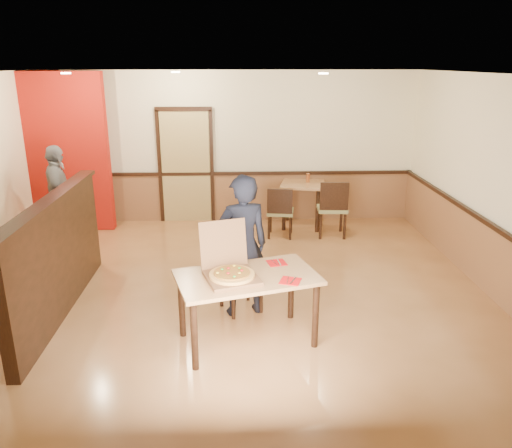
{
  "coord_description": "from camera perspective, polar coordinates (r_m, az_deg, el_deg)",
  "views": [
    {
      "loc": [
        0.16,
        -5.83,
        2.95
      ],
      "look_at": [
        0.39,
        0.0,
        1.04
      ],
      "focal_mm": 35.0,
      "sensor_mm": 36.0,
      "label": 1
    }
  ],
  "objects": [
    {
      "name": "spot_b",
      "position": [
        8.39,
        -9.18,
        16.77
      ],
      "size": [
        0.14,
        0.14,
        0.02
      ],
      "primitive_type": "cylinder",
      "color": "#FFDBB2",
      "rests_on": "ceiling"
    },
    {
      "name": "red_accent_panel",
      "position": [
        9.47,
        -21.22,
        7.52
      ],
      "size": [
        1.6,
        0.2,
        2.78
      ],
      "primitive_type": "cube",
      "color": "#A6150B",
      "rests_on": "floor"
    },
    {
      "name": "wall_right",
      "position": [
        6.9,
        26.88,
        3.19
      ],
      "size": [
        0.0,
        7.0,
        7.0
      ],
      "primitive_type": "plane",
      "rotation": [
        1.57,
        0.0,
        -1.57
      ],
      "color": "#FFF3C7",
      "rests_on": "floor"
    },
    {
      "name": "wainscot_right",
      "position": [
        7.15,
        25.59,
        -4.17
      ],
      "size": [
        0.04,
        7.0,
        0.9
      ],
      "primitive_type": "cube",
      "color": "brown",
      "rests_on": "floor"
    },
    {
      "name": "napkin_near",
      "position": [
        5.18,
        3.94,
        -6.5
      ],
      "size": [
        0.26,
        0.26,
        0.01
      ],
      "rotation": [
        0.0,
        0.0,
        -0.33
      ],
      "color": "red",
      "rests_on": "main_table"
    },
    {
      "name": "diner",
      "position": [
        5.89,
        -1.56,
        -2.55
      ],
      "size": [
        0.72,
        0.57,
        1.73
      ],
      "primitive_type": "imported",
      "rotation": [
        0.0,
        0.0,
        3.41
      ],
      "color": "black",
      "rests_on": "floor"
    },
    {
      "name": "side_table",
      "position": [
        9.23,
        5.32,
        3.56
      ],
      "size": [
        0.9,
        0.9,
        0.82
      ],
      "rotation": [
        0.0,
        0.0,
        -0.2
      ],
      "color": "tan",
      "rests_on": "floor"
    },
    {
      "name": "main_table",
      "position": [
        5.35,
        -1.02,
        -6.97
      ],
      "size": [
        1.65,
        1.22,
        0.79
      ],
      "rotation": [
        0.0,
        0.0,
        0.29
      ],
      "color": "tan",
      "rests_on": "floor"
    },
    {
      "name": "booth_partition",
      "position": [
        6.42,
        -21.75,
        -3.35
      ],
      "size": [
        0.2,
        3.1,
        1.44
      ],
      "color": "black",
      "rests_on": "floor"
    },
    {
      "name": "spot_a",
      "position": [
        8.02,
        -20.91,
        15.81
      ],
      "size": [
        0.14,
        0.14,
        0.02
      ],
      "primitive_type": "cylinder",
      "color": "#FFDBB2",
      "rests_on": "ceiling"
    },
    {
      "name": "wainscot_back",
      "position": [
        9.63,
        -3.1,
        3.08
      ],
      "size": [
        7.0,
        0.04,
        0.9
      ],
      "primitive_type": "cube",
      "color": "brown",
      "rests_on": "floor"
    },
    {
      "name": "chair_rail_right",
      "position": [
        6.99,
        25.96,
        -0.6
      ],
      "size": [
        0.06,
        7.0,
        0.06
      ],
      "primitive_type": "cube",
      "color": "black",
      "rests_on": "wall_right"
    },
    {
      "name": "back_door",
      "position": [
        9.53,
        -8.0,
        6.48
      ],
      "size": [
        0.9,
        0.06,
        2.1
      ],
      "primitive_type": "cube",
      "color": "tan",
      "rests_on": "wall_back"
    },
    {
      "name": "side_chair_right",
      "position": [
        8.73,
        8.73,
        2.01
      ],
      "size": [
        0.53,
        0.53,
        1.02
      ],
      "rotation": [
        0.0,
        0.0,
        3.09
      ],
      "color": "olive",
      "rests_on": "floor"
    },
    {
      "name": "floor",
      "position": [
        6.53,
        -3.42,
        -8.71
      ],
      "size": [
        7.0,
        7.0,
        0.0
      ],
      "primitive_type": "plane",
      "color": "tan",
      "rests_on": "ground"
    },
    {
      "name": "condiment",
      "position": [
        9.27,
        5.96,
        5.27
      ],
      "size": [
        0.06,
        0.06,
        0.16
      ],
      "primitive_type": "cylinder",
      "color": "#93441A",
      "rests_on": "side_table"
    },
    {
      "name": "wall_back",
      "position": [
        9.46,
        -3.19,
        8.69
      ],
      "size": [
        7.0,
        0.0,
        7.0
      ],
      "primitive_type": "plane",
      "rotation": [
        1.57,
        0.0,
        0.0
      ],
      "color": "#FFF3C7",
      "rests_on": "floor"
    },
    {
      "name": "chair_rail_back",
      "position": [
        9.5,
        -3.15,
        5.79
      ],
      "size": [
        7.0,
        0.06,
        0.06
      ],
      "primitive_type": "cube",
      "color": "black",
      "rests_on": "wall_back"
    },
    {
      "name": "spot_c",
      "position": [
        7.44,
        7.71,
        16.69
      ],
      "size": [
        0.14,
        0.14,
        0.02
      ],
      "primitive_type": "cylinder",
      "color": "#FFDBB2",
      "rests_on": "ceiling"
    },
    {
      "name": "diner_chair",
      "position": [
        6.16,
        -2.01,
        -5.34
      ],
      "size": [
        0.59,
        0.59,
        0.91
      ],
      "rotation": [
        0.0,
        0.0,
        0.42
      ],
      "color": "olive",
      "rests_on": "floor"
    },
    {
      "name": "pizza",
      "position": [
        5.19,
        -2.77,
        -5.82
      ],
      "size": [
        0.58,
        0.58,
        0.03
      ],
      "primitive_type": "cylinder",
      "rotation": [
        0.0,
        0.0,
        -0.25
      ],
      "color": "gold",
      "rests_on": "pizza_box"
    },
    {
      "name": "ceiling",
      "position": [
        5.83,
        -3.95,
        16.65
      ],
      "size": [
        7.0,
        7.0,
        0.0
      ],
      "primitive_type": "plane",
      "rotation": [
        3.14,
        0.0,
        0.0
      ],
      "color": "black",
      "rests_on": "wall_back"
    },
    {
      "name": "side_chair_left",
      "position": [
        8.63,
        2.78,
        1.59
      ],
      "size": [
        0.5,
        0.5,
        0.9
      ],
      "rotation": [
        0.0,
        0.0,
        3.0
      ],
      "color": "olive",
      "rests_on": "floor"
    },
    {
      "name": "passerby",
      "position": [
        8.76,
        -21.6,
        2.93
      ],
      "size": [
        0.66,
        1.06,
        1.68
      ],
      "primitive_type": "imported",
      "rotation": [
        0.0,
        0.0,
        1.84
      ],
      "color": "gray",
      "rests_on": "floor"
    },
    {
      "name": "pizza_box",
      "position": [
        5.24,
        -2.95,
        -5.42
      ],
      "size": [
        0.67,
        0.74,
        0.55
      ],
      "rotation": [
        0.0,
        0.0,
        0.31
      ],
      "color": "brown",
      "rests_on": "main_table"
    },
    {
      "name": "napkin_far",
      "position": [
        5.62,
        2.38,
        -4.44
      ],
      "size": [
        0.24,
        0.24,
        0.01
      ],
      "rotation": [
        0.0,
        0.0,
        0.23
      ],
      "color": "red",
      "rests_on": "main_table"
    }
  ]
}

